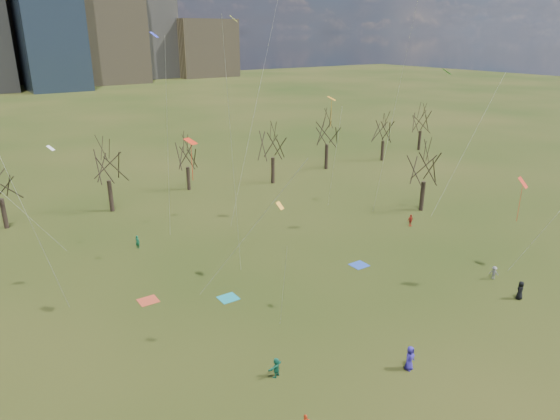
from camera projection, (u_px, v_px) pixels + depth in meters
ground at (372, 346)px, 36.42m from camera, size 500.00×500.00×0.00m
bare_tree_row at (168, 162)px, 63.34m from camera, size 113.04×29.80×9.50m
blanket_teal at (228, 298)px, 42.93m from camera, size 1.60×1.50×0.03m
blanket_navy at (359, 265)px, 49.03m from camera, size 1.60×1.50×0.03m
blanket_crimson at (148, 301)px, 42.51m from camera, size 1.60×1.50×0.03m
person_0 at (410, 358)px, 33.59m from camera, size 0.95×0.70×1.77m
person_3 at (494, 273)px, 46.10m from camera, size 0.79×0.94×1.27m
person_5 at (276, 367)px, 32.96m from camera, size 1.37×0.83×1.41m
person_6 at (520, 290)px, 42.55m from camera, size 0.93×0.75×1.66m
person_10 at (411, 220)px, 58.70m from camera, size 0.87×0.42×1.44m
person_13 at (138, 242)px, 52.72m from camera, size 0.57×0.62×1.43m
kites_airborne at (295, 131)px, 44.43m from camera, size 51.01×31.11×31.25m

